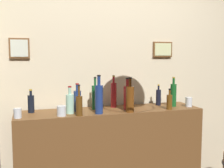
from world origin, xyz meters
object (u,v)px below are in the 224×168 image
at_px(liquor_bottle_rum, 77,100).
at_px(liquor_bottle_scotch, 95,97).
at_px(liquor_bottle_vermouth, 99,98).
at_px(glass_tumbler_shot, 189,102).
at_px(liquor_bottle_mezcal, 158,97).
at_px(liquor_bottle_port, 31,103).
at_px(liquor_bottle_rye, 130,99).
at_px(liquor_bottle_whiskey, 114,94).
at_px(glass_tumbler_highball, 62,111).
at_px(liquor_bottle_gin, 79,105).
at_px(liquor_bottle_brandy, 128,97).
at_px(glass_tumbler_rocks, 18,113).
at_px(liquor_bottle_sherry, 169,102).
at_px(liquor_bottle_vodka, 173,95).
at_px(liquor_bottle_amaro, 70,103).

distance_m(liquor_bottle_rum, liquor_bottle_scotch, 0.18).
xyz_separation_m(liquor_bottle_vermouth, glass_tumbler_shot, (0.94, 0.06, -0.09)).
relative_size(liquor_bottle_mezcal, liquor_bottle_port, 1.02).
height_order(liquor_bottle_rye, liquor_bottle_port, liquor_bottle_rye).
height_order(liquor_bottle_whiskey, glass_tumbler_highball, liquor_bottle_whiskey).
bearing_deg(liquor_bottle_gin, glass_tumbler_shot, 4.62).
bearing_deg(liquor_bottle_rye, liquor_bottle_gin, -178.11).
relative_size(liquor_bottle_brandy, glass_tumbler_highball, 3.46).
height_order(liquor_bottle_vermouth, glass_tumbler_highball, liquor_bottle_vermouth).
distance_m(liquor_bottle_scotch, liquor_bottle_whiskey, 0.20).
bearing_deg(liquor_bottle_whiskey, liquor_bottle_scotch, -167.36).
relative_size(liquor_bottle_rye, glass_tumbler_rocks, 3.90).
bearing_deg(liquor_bottle_whiskey, liquor_bottle_sherry, -28.94).
height_order(liquor_bottle_brandy, glass_tumbler_highball, liquor_bottle_brandy).
bearing_deg(liquor_bottle_brandy, liquor_bottle_port, 173.27).
relative_size(liquor_bottle_mezcal, liquor_bottle_gin, 0.81).
relative_size(liquor_bottle_scotch, liquor_bottle_gin, 1.16).
bearing_deg(glass_tumbler_highball, liquor_bottle_port, 138.45).
bearing_deg(liquor_bottle_mezcal, liquor_bottle_vodka, -43.26).
bearing_deg(liquor_bottle_amaro, liquor_bottle_scotch, 25.44).
bearing_deg(liquor_bottle_rum, liquor_bottle_brandy, -6.07).
bearing_deg(liquor_bottle_mezcal, glass_tumbler_highball, -167.76).
bearing_deg(glass_tumbler_shot, liquor_bottle_vodka, 156.04).
bearing_deg(liquor_bottle_sherry, liquor_bottle_port, 169.52).
bearing_deg(liquor_bottle_gin, liquor_bottle_vermouth, 10.47).
bearing_deg(liquor_bottle_vermouth, liquor_bottle_amaro, 161.16).
distance_m(liquor_bottle_rye, liquor_bottle_amaro, 0.54).
height_order(liquor_bottle_rum, liquor_bottle_gin, liquor_bottle_gin).
distance_m(liquor_bottle_rum, liquor_bottle_gin, 0.20).
xyz_separation_m(liquor_bottle_rye, liquor_bottle_gin, (-0.47, -0.02, -0.03)).
bearing_deg(glass_tumbler_rocks, liquor_bottle_vodka, 3.48).
bearing_deg(liquor_bottle_whiskey, liquor_bottle_brandy, -53.38).
bearing_deg(liquor_bottle_brandy, liquor_bottle_gin, -163.11).
bearing_deg(liquor_bottle_rum, liquor_bottle_mezcal, 3.88).
xyz_separation_m(liquor_bottle_whiskey, glass_tumbler_rocks, (-0.89, -0.22, -0.09)).
xyz_separation_m(liquor_bottle_rum, liquor_bottle_port, (-0.41, 0.05, -0.02)).
relative_size(liquor_bottle_mezcal, glass_tumbler_shot, 2.25).
xyz_separation_m(liquor_bottle_vodka, liquor_bottle_whiskey, (-0.59, 0.13, 0.01)).
bearing_deg(liquor_bottle_scotch, liquor_bottle_vodka, -6.25).
relative_size(liquor_bottle_whiskey, glass_tumbler_rocks, 3.89).
bearing_deg(liquor_bottle_rye, liquor_bottle_vermouth, 176.32).
height_order(liquor_bottle_scotch, liquor_bottle_vermouth, liquor_bottle_vermouth).
xyz_separation_m(liquor_bottle_amaro, liquor_bottle_scotch, (0.26, 0.12, 0.03)).
height_order(liquor_bottle_sherry, liquor_bottle_vermouth, liquor_bottle_vermouth).
height_order(liquor_bottle_mezcal, glass_tumbler_highball, liquor_bottle_mezcal).
height_order(liquor_bottle_amaro, liquor_bottle_whiskey, liquor_bottle_whiskey).
bearing_deg(liquor_bottle_port, liquor_bottle_vodka, -4.23).
relative_size(liquor_bottle_rye, liquor_bottle_brandy, 1.05).
bearing_deg(liquor_bottle_mezcal, liquor_bottle_amaro, -171.35).
bearing_deg(glass_tumbler_highball, liquor_bottle_rye, -2.11).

